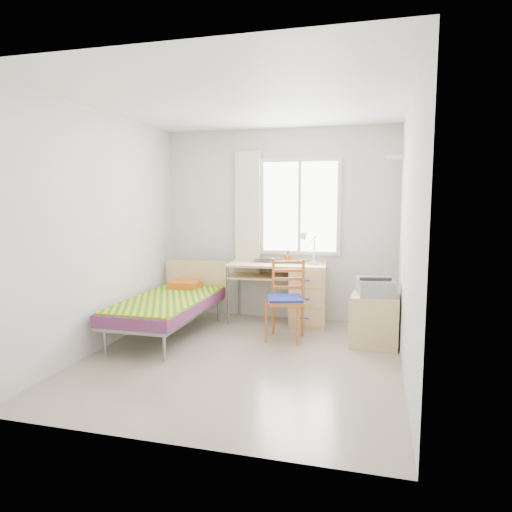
# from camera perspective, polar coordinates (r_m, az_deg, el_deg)

# --- Properties ---
(floor) EXTENTS (3.50, 3.50, 0.00)m
(floor) POSITION_cam_1_polar(r_m,az_deg,el_deg) (4.89, -1.72, -12.63)
(floor) COLOR #BCAD93
(floor) RESTS_ON ground
(ceiling) EXTENTS (3.50, 3.50, 0.00)m
(ceiling) POSITION_cam_1_polar(r_m,az_deg,el_deg) (4.70, -1.84, 18.77)
(ceiling) COLOR white
(ceiling) RESTS_ON wall_back
(wall_back) EXTENTS (3.20, 0.00, 3.20)m
(wall_back) POSITION_cam_1_polar(r_m,az_deg,el_deg) (6.31, 2.80, 3.90)
(wall_back) COLOR silver
(wall_back) RESTS_ON ground
(wall_left) EXTENTS (0.00, 3.50, 3.50)m
(wall_left) POSITION_cam_1_polar(r_m,az_deg,el_deg) (5.30, -18.61, 2.95)
(wall_left) COLOR silver
(wall_left) RESTS_ON ground
(wall_right) EXTENTS (0.00, 3.50, 3.50)m
(wall_right) POSITION_cam_1_polar(r_m,az_deg,el_deg) (4.43, 18.48, 2.22)
(wall_right) COLOR silver
(wall_right) RESTS_ON ground
(window) EXTENTS (1.10, 0.04, 1.30)m
(window) POSITION_cam_1_polar(r_m,az_deg,el_deg) (6.22, 5.49, 6.14)
(window) COLOR white
(window) RESTS_ON wall_back
(curtain) EXTENTS (0.35, 0.05, 1.70)m
(curtain) POSITION_cam_1_polar(r_m,az_deg,el_deg) (6.33, -1.06, 5.28)
(curtain) COLOR #F6F2CB
(curtain) RESTS_ON wall_back
(floating_shelf) EXTENTS (0.20, 0.32, 0.03)m
(floating_shelf) POSITION_cam_1_polar(r_m,az_deg,el_deg) (5.83, 16.87, 11.72)
(floating_shelf) COLOR white
(floating_shelf) RESTS_ON wall_right
(bed) EXTENTS (0.89, 1.86, 0.81)m
(bed) POSITION_cam_1_polar(r_m,az_deg,el_deg) (5.69, -10.61, -5.81)
(bed) COLOR gray
(bed) RESTS_ON floor
(desk) EXTENTS (1.33, 0.69, 0.81)m
(desk) POSITION_cam_1_polar(r_m,az_deg,el_deg) (6.06, 5.86, -4.49)
(desk) COLOR tan
(desk) RESTS_ON floor
(chair) EXTENTS (0.51, 0.51, 0.95)m
(chair) POSITION_cam_1_polar(r_m,az_deg,el_deg) (5.42, 3.83, -4.83)
(chair) COLOR #AF4421
(chair) RESTS_ON floor
(cabinet) EXTENTS (0.55, 0.49, 0.58)m
(cabinet) POSITION_cam_1_polar(r_m,az_deg,el_deg) (5.38, 14.58, -7.78)
(cabinet) COLOR tan
(cabinet) RESTS_ON floor
(printer) EXTENTS (0.45, 0.50, 0.19)m
(printer) POSITION_cam_1_polar(r_m,az_deg,el_deg) (5.32, 14.67, -3.72)
(printer) COLOR gray
(printer) RESTS_ON cabinet
(laptop) EXTENTS (0.39, 0.26, 0.03)m
(laptop) POSITION_cam_1_polar(r_m,az_deg,el_deg) (6.12, 1.36, -0.68)
(laptop) COLOR black
(laptop) RESTS_ON desk
(pen_cup) EXTENTS (0.10, 0.10, 0.10)m
(pen_cup) POSITION_cam_1_polar(r_m,az_deg,el_deg) (6.17, 4.01, -0.29)
(pen_cup) COLOR #D65717
(pen_cup) RESTS_ON desk
(task_lamp) EXTENTS (0.23, 0.33, 0.43)m
(task_lamp) POSITION_cam_1_polar(r_m,az_deg,el_deg) (5.86, 6.52, 1.42)
(task_lamp) COLOR white
(task_lamp) RESTS_ON desk
(book) EXTENTS (0.21, 0.26, 0.02)m
(book) POSITION_cam_1_polar(r_m,az_deg,el_deg) (6.13, 1.12, -2.86)
(book) COLOR gray
(book) RESTS_ON desk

